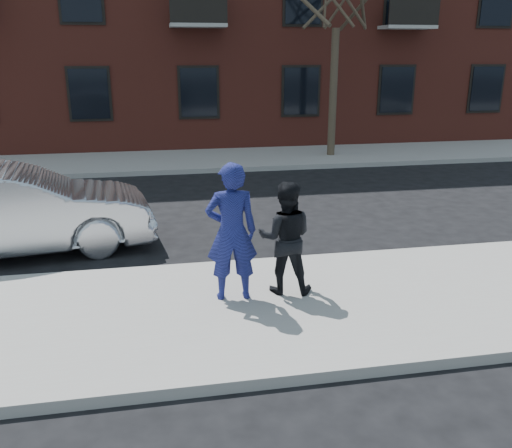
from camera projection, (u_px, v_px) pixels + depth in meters
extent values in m
plane|color=black|center=(272.00, 307.00, 7.98)|extent=(100.00, 100.00, 0.00)
cube|color=gray|center=(276.00, 310.00, 7.72)|extent=(50.00, 3.50, 0.15)
cube|color=#999691|center=(253.00, 264.00, 9.41)|extent=(50.00, 0.10, 0.15)
cube|color=gray|center=(202.00, 160.00, 18.49)|extent=(50.00, 3.50, 0.15)
cube|color=#999691|center=(207.00, 171.00, 16.81)|extent=(50.00, 0.10, 0.15)
cube|color=black|center=(301.00, 91.00, 20.12)|extent=(1.30, 0.06, 1.70)
cube|color=black|center=(486.00, 89.00, 21.46)|extent=(1.30, 0.06, 1.70)
cube|color=black|center=(497.00, 2.00, 20.49)|extent=(1.30, 0.06, 1.70)
cylinder|color=#33291E|center=(333.00, 93.00, 18.39)|extent=(0.26, 0.26, 4.20)
imported|color=#B7BABF|center=(13.00, 211.00, 9.87)|extent=(5.16, 2.43, 1.64)
imported|color=navy|center=(232.00, 232.00, 7.66)|extent=(0.75, 0.50, 2.01)
cube|color=black|center=(226.00, 214.00, 7.79)|extent=(0.07, 0.13, 0.08)
imported|color=black|center=(285.00, 238.00, 7.93)|extent=(0.95, 0.82, 1.69)
cube|color=black|center=(276.00, 221.00, 8.05)|extent=(0.08, 0.14, 0.06)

